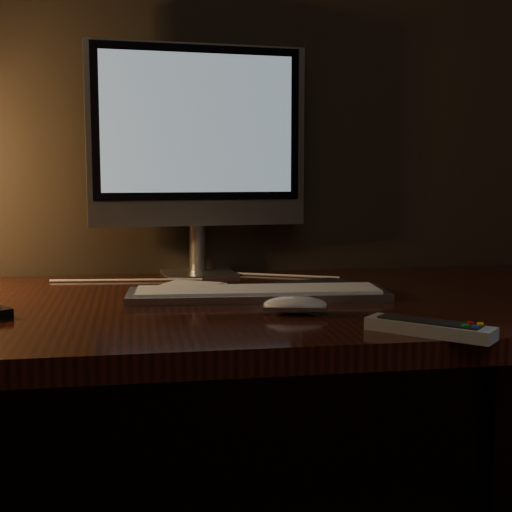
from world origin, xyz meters
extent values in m
cube|color=black|center=(0.00, 2.26, 1.35)|extent=(4.00, 0.02, 2.70)
cube|color=black|center=(0.00, 1.85, 0.73)|extent=(1.60, 0.75, 0.04)
cube|color=black|center=(0.75, 2.18, 0.35)|extent=(0.06, 0.06, 0.71)
cube|color=black|center=(0.00, 2.20, 0.45)|extent=(1.48, 0.02, 0.51)
cube|color=silver|center=(-0.01, 2.19, 0.75)|extent=(0.17, 0.16, 0.01)
cylinder|color=silver|center=(-0.01, 2.22, 0.81)|extent=(0.04, 0.04, 0.11)
cube|color=silver|center=(-0.01, 2.19, 1.07)|extent=(0.50, 0.07, 0.41)
cube|color=black|center=(-0.01, 2.17, 1.09)|extent=(0.47, 0.04, 0.34)
cube|color=#94B4CA|center=(-0.01, 2.17, 1.09)|extent=(0.43, 0.04, 0.31)
cube|color=silver|center=(0.07, 1.87, 0.76)|extent=(0.50, 0.17, 0.02)
cube|color=black|center=(0.20, 1.95, 0.75)|extent=(0.29, 0.26, 0.00)
ellipsoid|color=white|center=(0.11, 1.71, 0.76)|extent=(0.12, 0.08, 0.02)
cube|color=gray|center=(0.26, 1.52, 0.76)|extent=(0.17, 0.17, 0.02)
cube|color=black|center=(0.26, 1.52, 0.77)|extent=(0.13, 0.13, 0.00)
cylinder|color=red|center=(0.26, 1.52, 0.77)|extent=(0.01, 0.01, 0.00)
cylinder|color=#0C8C19|center=(0.26, 1.52, 0.77)|extent=(0.01, 0.01, 0.00)
cylinder|color=gold|center=(0.26, 1.52, 0.77)|extent=(0.01, 0.01, 0.00)
cylinder|color=#1433BF|center=(0.26, 1.52, 0.77)|extent=(0.01, 0.01, 0.00)
cube|color=white|center=(-0.04, 2.01, 0.75)|extent=(0.16, 0.13, 0.01)
cylinder|color=white|center=(-0.01, 2.12, 0.75)|extent=(0.61, 0.20, 0.01)
camera|label=1|loc=(-0.16, 0.56, 0.99)|focal=50.00mm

